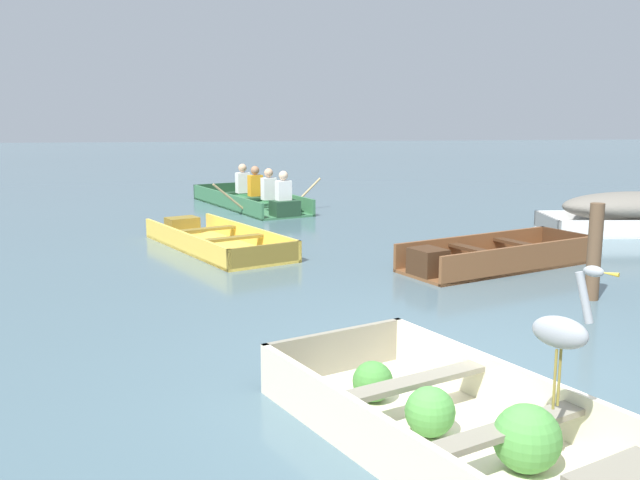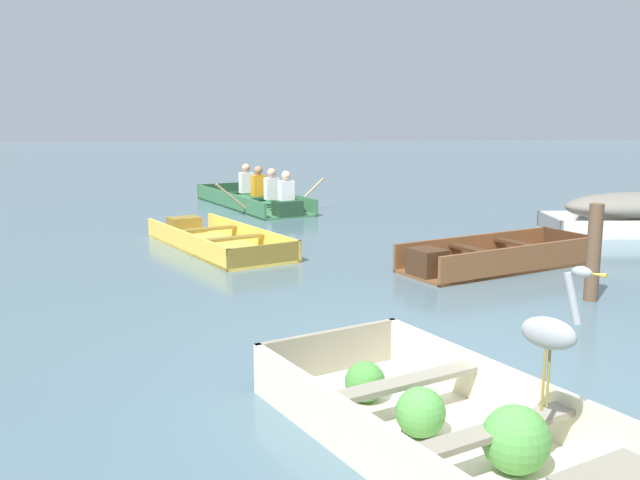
% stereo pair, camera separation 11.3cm
% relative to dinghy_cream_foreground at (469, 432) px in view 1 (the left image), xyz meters
% --- Properties ---
extents(ground_plane, '(80.00, 80.00, 0.00)m').
position_rel_dinghy_cream_foreground_xyz_m(ground_plane, '(0.42, 1.34, -0.15)').
color(ground_plane, '#47606B').
extents(dinghy_cream_foreground, '(2.34, 3.08, 0.43)m').
position_rel_dinghy_cream_foreground_xyz_m(dinghy_cream_foreground, '(0.00, 0.00, 0.00)').
color(dinghy_cream_foreground, beige).
rests_on(dinghy_cream_foreground, ground).
extents(skiff_yellow_mid_moored, '(2.36, 3.24, 0.30)m').
position_rel_dinghy_cream_foreground_xyz_m(skiff_yellow_mid_moored, '(-1.76, 6.84, -0.05)').
color(skiff_yellow_mid_moored, '#E5BC47').
rests_on(skiff_yellow_mid_moored, ground).
extents(skiff_wooden_brown_far_moored, '(2.87, 1.97, 0.37)m').
position_rel_dinghy_cream_foreground_xyz_m(skiff_wooden_brown_far_moored, '(1.92, 4.97, -0.02)').
color(skiff_wooden_brown_far_moored, brown).
rests_on(skiff_wooden_brown_far_moored, ground).
extents(skiff_white_outer_moored, '(3.14, 1.43, 0.70)m').
position_rel_dinghy_cream_foreground_xyz_m(skiff_white_outer_moored, '(5.33, 7.33, 0.23)').
color(skiff_white_outer_moored, white).
rests_on(skiff_white_outer_moored, ground).
extents(rowboat_green_with_crew, '(2.76, 3.94, 0.90)m').
position_rel_dinghy_cream_foreground_xyz_m(rowboat_green_with_crew, '(-1.04, 11.02, 0.06)').
color(rowboat_green_with_crew, '#387047').
rests_on(rowboat_green_with_crew, ground).
extents(heron_on_dinghy, '(0.36, 0.39, 0.84)m').
position_rel_dinghy_cream_foreground_xyz_m(heron_on_dinghy, '(0.39, -0.34, 0.75)').
color(heron_on_dinghy, olive).
rests_on(heron_on_dinghy, dinghy_cream_foreground).
extents(mooring_post, '(0.15, 0.15, 1.08)m').
position_rel_dinghy_cream_foreground_xyz_m(mooring_post, '(2.50, 3.33, 0.39)').
color(mooring_post, brown).
rests_on(mooring_post, ground).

